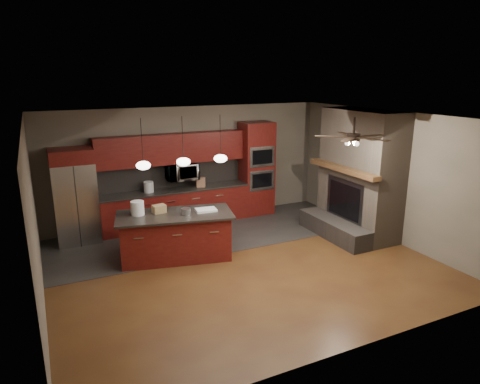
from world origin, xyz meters
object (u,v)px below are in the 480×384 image
kitchen_island (176,236)px  paint_tray (206,210)px  counter_box (201,182)px  refrigerator (75,196)px  counter_bucket (149,187)px  white_bucket (137,208)px  microwave (182,171)px  paint_can (186,212)px  cardboard_box (159,209)px  oven_tower (256,169)px

kitchen_island → paint_tray: size_ratio=5.96×
counter_box → kitchen_island: bearing=-99.4°
refrigerator → counter_bucket: bearing=2.9°
white_bucket → counter_bucket: 1.72m
microwave → paint_can: 2.15m
paint_tray → cardboard_box: 0.91m
microwave → oven_tower: bearing=-1.7°
oven_tower → paint_can: (-2.58, -1.98, -0.21)m
kitchen_island → paint_tray: paint_tray is taller
white_bucket → cardboard_box: 0.42m
white_bucket → cardboard_box: white_bucket is taller
microwave → paint_tray: bearing=-95.0°
paint_can → counter_box: 2.20m
paint_can → cardboard_box: size_ratio=0.76×
refrigerator → kitchen_island: (1.65, -1.77, -0.56)m
kitchen_island → refrigerator: bearing=145.5°
white_bucket → paint_tray: white_bucket is taller
oven_tower → cardboard_box: size_ratio=9.72×
white_bucket → counter_bucket: size_ratio=1.09×
kitchen_island → paint_can: size_ratio=12.84×
cardboard_box → counter_bucket: (0.21, 1.65, 0.03)m
white_bucket → paint_tray: size_ratio=0.68×
paint_tray → counter_box: size_ratio=1.79×
refrigerator → cardboard_box: bearing=-48.2°
oven_tower → white_bucket: oven_tower is taller
cardboard_box → counter_bucket: counter_bucket is taller
microwave → counter_box: microwave is taller
oven_tower → kitchen_island: oven_tower is taller
cardboard_box → kitchen_island: bearing=-46.8°
oven_tower → counter_box: 1.55m
oven_tower → kitchen_island: size_ratio=0.99×
white_bucket → paint_can: bearing=-24.6°
counter_box → microwave: bearing=-168.0°
kitchen_island → counter_box: 2.24m
refrigerator → cardboard_box: 2.10m
microwave → paint_can: size_ratio=3.93×
paint_can → white_bucket: bearing=155.4°
microwave → kitchen_island: size_ratio=0.31×
white_bucket → cardboard_box: bearing=-5.9°
microwave → counter_box: bearing=-12.9°
oven_tower → paint_tray: (-2.15, -1.93, -0.25)m
microwave → counter_box: (0.44, -0.10, -0.29)m
microwave → counter_bucket: microwave is taller
kitchen_island → microwave: bearing=79.9°
refrigerator → counter_bucket: refrigerator is taller
paint_can → microwave: bearing=73.4°
white_bucket → paint_can: size_ratio=1.47×
microwave → white_bucket: size_ratio=2.67×
microwave → kitchen_island: bearing=-112.7°
microwave → refrigerator: bearing=-176.9°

